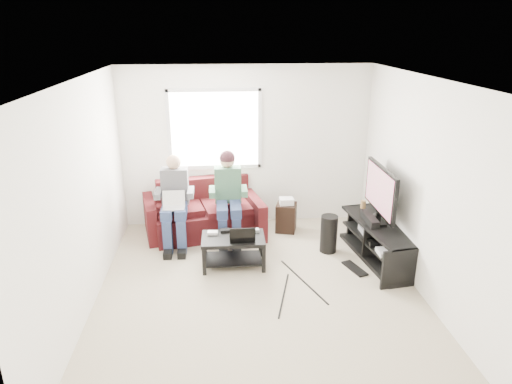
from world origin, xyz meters
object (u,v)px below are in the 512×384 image
tv_stand (378,244)px  tv (381,191)px  coffee_table (233,245)px  end_table (286,216)px  sofa (203,215)px  subwoofer (329,234)px

tv_stand → tv: (-0.00, 0.10, 0.75)m
coffee_table → end_table: (0.90, 1.08, -0.06)m
sofa → tv: size_ratio=1.80×
coffee_table → tv_stand: bearing=0.3°
coffee_table → tv: tv is taller
sofa → end_table: sofa is taller
tv_stand → subwoofer: (-0.65, 0.29, 0.04)m
sofa → subwoofer: sofa is taller
sofa → coffee_table: 1.18m
sofa → subwoofer: (1.85, -0.80, -0.04)m
sofa → tv: bearing=-21.7°
sofa → end_table: bearing=-1.2°
sofa → tv_stand: 2.72m
sofa → tv_stand: sofa is taller
tv → end_table: bearing=140.3°
tv_stand → subwoofer: 0.71m
tv_stand → end_table: size_ratio=2.94×
sofa → tv_stand: (2.49, -1.09, -0.08)m
sofa → subwoofer: bearing=-23.5°
sofa → subwoofer: size_ratio=3.53×
coffee_table → tv: size_ratio=0.79×
tv_stand → end_table: 1.57m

